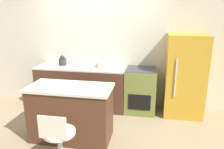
{
  "coord_description": "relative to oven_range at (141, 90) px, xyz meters",
  "views": [
    {
      "loc": [
        1.16,
        -3.95,
        2.01
      ],
      "look_at": [
        0.5,
        -0.29,
        0.94
      ],
      "focal_mm": 35.0,
      "sensor_mm": 36.0,
      "label": 1
    }
  ],
  "objects": [
    {
      "name": "wall_back",
      "position": [
        -0.98,
        0.35,
        0.85
      ],
      "size": [
        8.0,
        0.06,
        2.6
      ],
      "color": "beige",
      "rests_on": "ground_plane"
    },
    {
      "name": "mixing_bowl",
      "position": [
        -0.85,
        0.04,
        0.5
      ],
      "size": [
        0.23,
        0.23,
        0.1
      ],
      "color": "#C1B28E",
      "rests_on": "back_counter"
    },
    {
      "name": "stool_chair",
      "position": [
        -0.95,
        -1.97,
        -0.06
      ],
      "size": [
        0.42,
        0.42,
        0.82
      ],
      "color": "#B7B7BC",
      "rests_on": "ground_plane"
    },
    {
      "name": "ground_plane",
      "position": [
        -0.98,
        -0.34,
        -0.45
      ],
      "size": [
        14.0,
        14.0,
        0.0
      ],
      "primitive_type": "plane",
      "color": "#998466"
    },
    {
      "name": "refrigerator",
      "position": [
        0.84,
        0.0,
        0.36
      ],
      "size": [
        0.74,
        0.67,
        1.61
      ],
      "color": "gold",
      "rests_on": "ground_plane"
    },
    {
      "name": "back_counter",
      "position": [
        -1.27,
        0.0,
        -0.0
      ],
      "size": [
        1.9,
        0.64,
        0.9
      ],
      "color": "#4C2D1E",
      "rests_on": "ground_plane"
    },
    {
      "name": "kitchen_island",
      "position": [
        -1.04,
        -1.25,
        -0.0
      ],
      "size": [
        1.32,
        0.64,
        0.89
      ],
      "color": "#4C2D1E",
      "rests_on": "ground_plane"
    },
    {
      "name": "kettle",
      "position": [
        -1.69,
        0.04,
        0.54
      ],
      "size": [
        0.16,
        0.16,
        0.22
      ],
      "color": "#333338",
      "rests_on": "back_counter"
    },
    {
      "name": "oven_range",
      "position": [
        0.0,
        0.0,
        0.0
      ],
      "size": [
        0.62,
        0.66,
        0.9
      ],
      "color": "olive",
      "rests_on": "ground_plane"
    }
  ]
}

